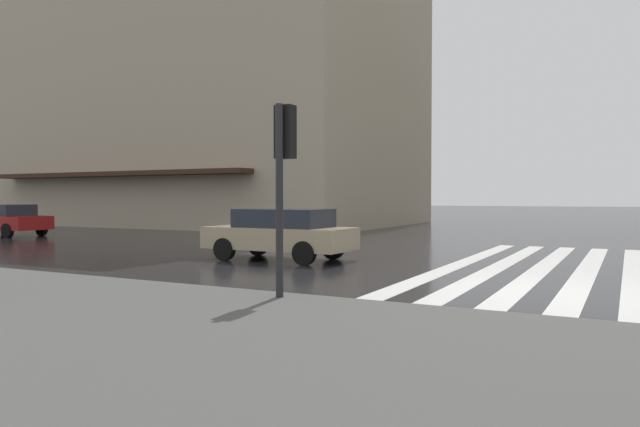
{
  "coord_description": "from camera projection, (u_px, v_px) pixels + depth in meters",
  "views": [
    {
      "loc": [
        -11.4,
        -1.47,
        1.73
      ],
      "look_at": [
        1.0,
        5.03,
        1.35
      ],
      "focal_mm": 33.24,
      "sensor_mm": 36.0,
      "label": 1
    }
  ],
  "objects": [
    {
      "name": "traffic_signal_post",
      "position": [
        284.0,
        158.0,
        9.42
      ],
      "size": [
        0.44,
        0.3,
        3.05
      ],
      "color": "#232326",
      "rests_on": "sidewalk_pavement"
    },
    {
      "name": "ground_plane",
      "position": [
        538.0,
        292.0,
        10.82
      ],
      "size": [
        220.0,
        220.0,
        0.0
      ],
      "primitive_type": "plane",
      "color": "black"
    },
    {
      "name": "car_champagne",
      "position": [
        281.0,
        233.0,
        16.29
      ],
      "size": [
        1.85,
        4.1,
        1.41
      ],
      "color": "tan",
      "rests_on": "ground_plane"
    },
    {
      "name": "zebra_crossing",
      "position": [
        587.0,
        270.0,
        14.09
      ],
      "size": [
        13.0,
        6.5,
        0.01
      ],
      "color": "silver",
      "rests_on": "ground_plane"
    },
    {
      "name": "car_red",
      "position": [
        6.0,
        219.0,
        26.48
      ],
      "size": [
        1.85,
        4.1,
        1.41
      ],
      "color": "maroon",
      "rests_on": "ground_plane"
    },
    {
      "name": "haussmann_block_mid",
      "position": [
        210.0,
        54.0,
        39.73
      ],
      "size": [
        17.41,
        25.7,
        23.24
      ],
      "color": "tan",
      "rests_on": "ground_plane"
    }
  ]
}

